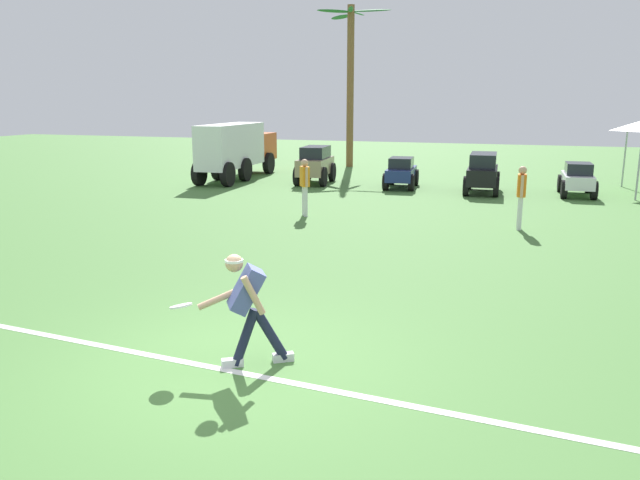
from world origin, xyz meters
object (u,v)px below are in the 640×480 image
at_px(frisbee_thrower, 247,303).
at_px(teammate_near_sideline, 305,182).
at_px(teammate_midfield, 521,192).
at_px(parked_car_slot_a, 315,164).
at_px(parked_car_slot_d, 577,179).
at_px(parked_car_slot_b, 401,172).
at_px(palm_tree_far_left, 350,75).
at_px(frisbee_in_flight, 181,306).
at_px(parked_car_slot_c, 483,172).
at_px(box_truck, 237,148).

bearing_deg(frisbee_thrower, teammate_near_sideline, 105.87).
bearing_deg(teammate_midfield, parked_car_slot_a, 139.22).
distance_m(teammate_midfield, parked_car_slot_d, 6.57).
distance_m(parked_car_slot_b, palm_tree_far_left, 8.27).
relative_size(frisbee_in_flight, teammate_near_sideline, 0.23).
height_order(frisbee_thrower, parked_car_slot_d, frisbee_thrower).
relative_size(teammate_midfield, palm_tree_far_left, 0.21).
bearing_deg(parked_car_slot_c, frisbee_thrower, -95.85).
relative_size(teammate_near_sideline, parked_car_slot_d, 0.70).
bearing_deg(parked_car_slot_d, parked_car_slot_c, -174.51).
xyz_separation_m(teammate_near_sideline, teammate_midfield, (5.63, -0.03, 0.00)).
bearing_deg(parked_car_slot_a, frisbee_thrower, -73.90).
height_order(frisbee_thrower, teammate_midfield, teammate_midfield).
bearing_deg(parked_car_slot_c, teammate_midfield, -77.48).
bearing_deg(parked_car_slot_b, teammate_midfield, -56.49).
bearing_deg(parked_car_slot_c, teammate_near_sideline, -125.45).
relative_size(parked_car_slot_c, palm_tree_far_left, 0.33).
distance_m(teammate_near_sideline, parked_car_slot_c, 7.39).
bearing_deg(teammate_midfield, parked_car_slot_b, 123.51).
xyz_separation_m(frisbee_in_flight, parked_car_slot_a, (-3.86, 16.21, -0.01)).
bearing_deg(teammate_midfield, palm_tree_far_left, 121.94).
relative_size(parked_car_slot_d, box_truck, 0.37).
bearing_deg(parked_car_slot_d, parked_car_slot_a, 179.00).
distance_m(teammate_near_sideline, box_truck, 8.67).
bearing_deg(parked_car_slot_c, parked_car_slot_a, 175.82).
bearing_deg(parked_car_slot_a, teammate_midfield, -40.78).
relative_size(parked_car_slot_b, box_truck, 0.38).
relative_size(parked_car_slot_c, parked_car_slot_d, 1.09).
distance_m(parked_car_slot_a, box_truck, 3.48).
height_order(teammate_near_sideline, parked_car_slot_b, teammate_near_sideline).
relative_size(parked_car_slot_a, palm_tree_far_left, 0.33).
relative_size(teammate_midfield, parked_car_slot_c, 0.64).
relative_size(teammate_near_sideline, teammate_midfield, 1.00).
distance_m(frisbee_in_flight, box_truck, 18.10).
xyz_separation_m(teammate_midfield, parked_car_slot_d, (1.70, 6.34, -0.38)).
xyz_separation_m(frisbee_in_flight, teammate_midfield, (3.68, 9.71, 0.19)).
xyz_separation_m(frisbee_thrower, teammate_near_sideline, (-2.70, 9.49, 0.15)).
height_order(teammate_near_sideline, palm_tree_far_left, palm_tree_far_left).
xyz_separation_m(frisbee_in_flight, parked_car_slot_b, (-0.53, 16.07, -0.19)).
relative_size(frisbee_thrower, frisbee_in_flight, 3.92).
distance_m(frisbee_thrower, parked_car_slot_c, 15.59).
height_order(frisbee_in_flight, box_truck, box_truck).
relative_size(parked_car_slot_a, parked_car_slot_d, 1.09).
height_order(parked_car_slot_b, palm_tree_far_left, palm_tree_far_left).
distance_m(parked_car_slot_a, palm_tree_far_left, 7.18).
bearing_deg(box_truck, frisbee_thrower, -63.78).
bearing_deg(teammate_near_sideline, parked_car_slot_d, 40.74).
height_order(frisbee_in_flight, parked_car_slot_b, parked_car_slot_b).
relative_size(parked_car_slot_c, box_truck, 0.41).
height_order(parked_car_slot_c, box_truck, box_truck).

